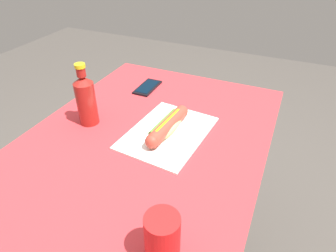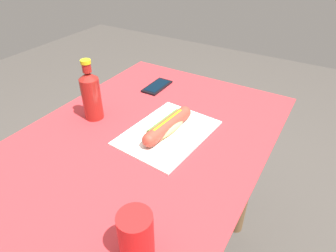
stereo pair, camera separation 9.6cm
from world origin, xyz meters
name	(u,v)px [view 1 (the left image)]	position (x,y,z in m)	size (l,w,h in m)	color
dining_table	(146,175)	(0.00, 0.00, 0.61)	(1.04, 0.76, 0.77)	brown
paper_wrapper	(168,133)	(0.06, -0.06, 0.77)	(0.32, 0.24, 0.01)	white
hot_dog	(168,126)	(0.06, -0.06, 0.80)	(0.24, 0.07, 0.05)	#E5BC75
cell_phone	(148,87)	(0.32, 0.15, 0.78)	(0.15, 0.07, 0.01)	black
soda_bottle	(86,99)	(0.01, 0.22, 0.86)	(0.07, 0.07, 0.22)	maroon
drinking_cup	(162,238)	(-0.35, -0.23, 0.83)	(0.07, 0.07, 0.12)	red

